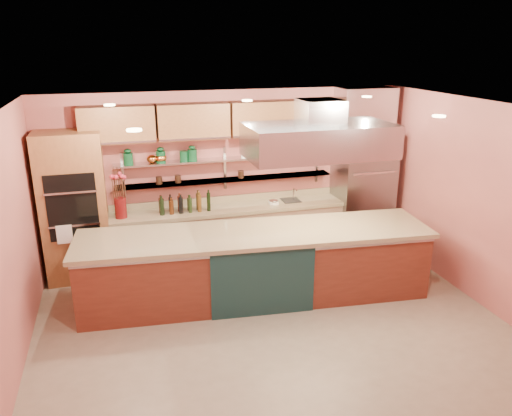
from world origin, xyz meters
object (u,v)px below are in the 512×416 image
object	(u,v)px
copper_kettle	(152,159)
green_canister	(184,156)
refrigerator	(363,190)
island	(256,265)
kitchen_scale	(274,202)
flower_vase	(121,208)

from	to	relation	value
copper_kettle	green_canister	xyz separation A→B (m)	(0.50, 0.00, 0.02)
refrigerator	green_canister	bearing A→B (deg)	175.74
island	copper_kettle	size ratio (longest dim) A/B	30.31
kitchen_scale	island	bearing A→B (deg)	-139.79
kitchen_scale	copper_kettle	size ratio (longest dim) A/B	0.94
refrigerator	flower_vase	bearing A→B (deg)	179.86
flower_vase	copper_kettle	bearing A→B (deg)	22.31
flower_vase	green_canister	distance (m)	1.28
refrigerator	copper_kettle	xyz separation A→B (m)	(-3.59, 0.23, 0.73)
flower_vase	copper_kettle	distance (m)	0.90
copper_kettle	green_canister	world-z (taller)	green_canister
island	green_canister	distance (m)	2.17
flower_vase	kitchen_scale	xyz separation A→B (m)	(2.48, 0.00, -0.12)
refrigerator	copper_kettle	size ratio (longest dim) A/B	13.14
refrigerator	green_canister	size ratio (longest dim) A/B	13.14
refrigerator	kitchen_scale	xyz separation A→B (m)	(-1.64, 0.01, -0.08)
kitchen_scale	copper_kettle	world-z (taller)	copper_kettle
refrigerator	flower_vase	world-z (taller)	refrigerator
refrigerator	flower_vase	xyz separation A→B (m)	(-4.13, 0.01, 0.04)
island	copper_kettle	xyz separation A→B (m)	(-1.25, 1.58, 1.27)
copper_kettle	island	bearing A→B (deg)	-51.62
flower_vase	island	bearing A→B (deg)	-37.23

